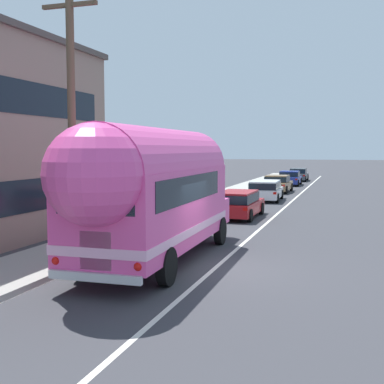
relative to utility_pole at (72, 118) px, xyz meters
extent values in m
plane|color=#38383D|center=(4.29, 0.67, -4.42)|extent=(300.00, 300.00, 0.00)
cube|color=silver|center=(4.29, 12.67, -4.42)|extent=(0.14, 80.00, 0.01)
cube|color=silver|center=(0.48, 12.67, -4.42)|extent=(0.12, 80.00, 0.01)
cube|color=#9E9B93|center=(-0.87, 10.67, -4.35)|extent=(2.71, 90.00, 0.15)
cylinder|color=brown|center=(0.00, 0.00, -0.17)|extent=(0.24, 0.24, 8.50)
cube|color=brown|center=(0.00, 0.00, 3.28)|extent=(1.80, 0.12, 0.12)
cube|color=#EA4C9E|center=(2.39, 0.74, -2.67)|extent=(2.63, 7.85, 2.30)
cylinder|color=#EA4C9E|center=(2.39, 0.74, -1.52)|extent=(2.58, 7.75, 2.45)
sphere|color=#EA4C9E|center=(2.46, -3.12, -1.52)|extent=(2.40, 2.40, 2.40)
cube|color=#EA4C9E|center=(2.31, 5.29, -3.35)|extent=(2.28, 1.34, 0.95)
cube|color=#F4B2D6|center=(2.39, 0.74, -3.32)|extent=(2.68, 7.89, 0.24)
cube|color=black|center=(2.40, 0.44, -2.07)|extent=(2.63, 6.05, 0.76)
cube|color=black|center=(2.46, -3.13, -2.02)|extent=(2.00, 0.11, 0.84)
cube|color=#F4B2D6|center=(2.46, -3.14, -3.27)|extent=(0.80, 0.07, 0.90)
cube|color=silver|center=(2.46, -3.23, -3.87)|extent=(2.34, 0.18, 0.20)
sphere|color=red|center=(1.41, -3.17, -3.57)|extent=(0.20, 0.20, 0.20)
sphere|color=red|center=(3.51, -3.13, -3.57)|extent=(0.20, 0.20, 0.20)
cube|color=black|center=(2.33, 4.69, -2.02)|extent=(2.14, 0.14, 0.96)
cube|color=silver|center=(2.30, 5.98, -3.47)|extent=(0.90, 0.12, 0.56)
cylinder|color=black|center=(1.16, 4.22, -3.92)|extent=(0.28, 1.00, 1.00)
cylinder|color=black|center=(3.50, 4.26, -3.92)|extent=(0.28, 1.00, 1.00)
cylinder|color=black|center=(1.26, -1.59, -3.92)|extent=(0.28, 1.00, 1.00)
cylinder|color=black|center=(3.60, -1.55, -3.92)|extent=(0.28, 1.00, 1.00)
cube|color=#A5191E|center=(2.62, 11.52, -3.90)|extent=(1.85, 4.41, 0.60)
cube|color=#A5191E|center=(2.62, 11.04, -3.33)|extent=(1.64, 2.95, 0.55)
cube|color=black|center=(2.62, 11.04, -3.36)|extent=(1.70, 2.99, 0.43)
cube|color=red|center=(1.81, 9.32, -3.72)|extent=(0.20, 0.04, 0.14)
cube|color=red|center=(3.38, 9.31, -3.72)|extent=(0.20, 0.04, 0.14)
cylinder|color=black|center=(1.77, 13.02, -4.10)|extent=(0.21, 0.64, 0.64)
cylinder|color=black|center=(3.50, 13.00, -4.10)|extent=(0.21, 0.64, 0.64)
cylinder|color=black|center=(1.74, 10.03, -4.10)|extent=(0.21, 0.64, 0.64)
cylinder|color=black|center=(3.47, 10.01, -4.10)|extent=(0.21, 0.64, 0.64)
cube|color=white|center=(2.56, 20.24, -3.90)|extent=(2.05, 4.37, 0.60)
cube|color=white|center=(2.57, 19.76, -3.33)|extent=(1.80, 3.11, 0.55)
cube|color=black|center=(2.57, 19.76, -3.36)|extent=(1.87, 3.16, 0.43)
cube|color=red|center=(1.81, 18.05, -3.72)|extent=(0.20, 0.05, 0.14)
cube|color=red|center=(3.46, 18.11, -3.72)|extent=(0.20, 0.05, 0.14)
cylinder|color=black|center=(1.60, 21.66, -4.10)|extent=(0.22, 0.65, 0.64)
cylinder|color=black|center=(3.41, 21.72, -4.10)|extent=(0.22, 0.65, 0.64)
cylinder|color=black|center=(1.70, 18.75, -4.10)|extent=(0.22, 0.65, 0.64)
cylinder|color=black|center=(3.52, 18.82, -4.10)|extent=(0.22, 0.65, 0.64)
cube|color=olive|center=(2.37, 27.00, -3.90)|extent=(1.98, 4.45, 0.60)
cube|color=olive|center=(2.37, 26.87, -3.33)|extent=(1.73, 2.09, 0.55)
cube|color=black|center=(2.37, 26.87, -3.36)|extent=(1.79, 2.14, 0.43)
cube|color=red|center=(1.50, 24.80, -3.72)|extent=(0.20, 0.04, 0.14)
cube|color=red|center=(3.14, 24.76, -3.72)|extent=(0.20, 0.04, 0.14)
cylinder|color=black|center=(1.51, 28.52, -4.10)|extent=(0.21, 0.64, 0.64)
cylinder|color=black|center=(3.31, 28.48, -4.10)|extent=(0.21, 0.64, 0.64)
cylinder|color=black|center=(1.44, 25.51, -4.10)|extent=(0.21, 0.64, 0.64)
cylinder|color=black|center=(3.24, 25.47, -4.10)|extent=(0.21, 0.64, 0.64)
cube|color=navy|center=(2.40, 35.06, -3.90)|extent=(1.92, 4.30, 0.60)
cube|color=navy|center=(2.40, 34.94, -3.33)|extent=(1.70, 1.95, 0.55)
cube|color=black|center=(2.40, 34.94, -3.36)|extent=(1.76, 1.99, 0.43)
cube|color=red|center=(1.59, 32.90, -3.72)|extent=(0.20, 0.04, 0.14)
cube|color=red|center=(3.24, 32.91, -3.72)|extent=(0.20, 0.04, 0.14)
cylinder|color=black|center=(1.49, 36.50, -4.10)|extent=(0.20, 0.64, 0.64)
cylinder|color=black|center=(3.30, 36.51, -4.10)|extent=(0.20, 0.64, 0.64)
cylinder|color=black|center=(1.51, 33.61, -4.10)|extent=(0.20, 0.64, 0.64)
cylinder|color=black|center=(3.32, 33.62, -4.10)|extent=(0.20, 0.64, 0.64)
cube|color=#474C51|center=(2.53, 41.98, -3.90)|extent=(1.81, 4.51, 0.60)
cube|color=#474C51|center=(2.53, 41.86, -3.33)|extent=(1.60, 2.16, 0.55)
cube|color=black|center=(2.53, 41.86, -3.36)|extent=(1.66, 2.20, 0.43)
cube|color=red|center=(1.77, 39.72, -3.72)|extent=(0.20, 0.04, 0.14)
cube|color=red|center=(3.31, 39.73, -3.72)|extent=(0.20, 0.04, 0.14)
cylinder|color=black|center=(1.67, 43.53, -4.10)|extent=(0.20, 0.64, 0.64)
cylinder|color=black|center=(3.37, 43.54, -4.10)|extent=(0.20, 0.64, 0.64)
cylinder|color=black|center=(1.69, 40.43, -4.10)|extent=(0.20, 0.64, 0.64)
cylinder|color=black|center=(3.39, 40.44, -4.10)|extent=(0.20, 0.64, 0.64)
camera|label=1|loc=(8.03, -13.26, -0.93)|focal=46.75mm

